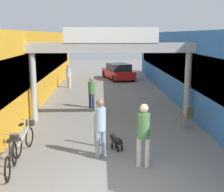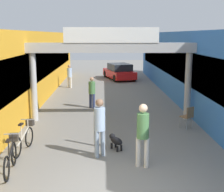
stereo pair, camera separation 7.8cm
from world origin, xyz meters
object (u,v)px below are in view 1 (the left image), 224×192
object	(u,v)px
pedestrian_with_dog	(100,124)
pedestrian_companion	(144,131)
bicycle_black_nearest	(12,156)
parked_car_red	(118,72)
bicycle_silver_second	(25,138)
bollard_post_metal	(96,130)
pedestrian_carrying_crate	(91,90)
pedestrian_elderly_walking	(69,75)
cafe_chair_wood_nearer	(188,115)
dog_on_leash	(116,141)

from	to	relation	value
pedestrian_with_dog	pedestrian_companion	size ratio (longest dim) A/B	0.99
bicycle_black_nearest	parked_car_red	xyz separation A→B (m)	(3.88, 17.98, 0.21)
bicycle_silver_second	bollard_post_metal	xyz separation A→B (m)	(2.27, 0.40, 0.12)
bicycle_silver_second	pedestrian_companion	bearing A→B (deg)	-20.29
bicycle_silver_second	parked_car_red	distance (m)	16.91
pedestrian_carrying_crate	pedestrian_elderly_walking	bearing A→B (deg)	105.95
pedestrian_companion	bicycle_black_nearest	distance (m)	3.69
pedestrian_carrying_crate	bicycle_silver_second	size ratio (longest dim) A/B	0.95
pedestrian_with_dog	pedestrian_elderly_walking	bearing A→B (deg)	100.03
pedestrian_with_dog	bollard_post_metal	xyz separation A→B (m)	(-0.16, 0.96, -0.50)
pedestrian_with_dog	pedestrian_companion	distance (m)	1.44
bicycle_silver_second	cafe_chair_wood_nearer	bearing A→B (deg)	21.22
pedestrian_carrying_crate	parked_car_red	world-z (taller)	pedestrian_carrying_crate
pedestrian_elderly_walking	bicycle_silver_second	size ratio (longest dim) A/B	0.97
pedestrian_companion	bicycle_silver_second	xyz separation A→B (m)	(-3.64, 1.35, -0.62)
pedestrian_with_dog	parked_car_red	xyz separation A→B (m)	(1.46, 17.01, -0.41)
pedestrian_with_dog	pedestrian_carrying_crate	bearing A→B (deg)	94.08
pedestrian_companion	dog_on_leash	xyz separation A→B (m)	(-0.70, 1.41, -0.76)
pedestrian_companion	pedestrian_elderly_walking	distance (m)	14.12
pedestrian_with_dog	cafe_chair_wood_nearer	bearing A→B (deg)	39.30
pedestrian_carrying_crate	pedestrian_elderly_walking	world-z (taller)	pedestrian_elderly_walking
pedestrian_companion	bicycle_black_nearest	bearing A→B (deg)	-177.18
pedestrian_companion	parked_car_red	bearing A→B (deg)	89.20
pedestrian_carrying_crate	bollard_post_metal	world-z (taller)	pedestrian_carrying_crate
cafe_chair_wood_nearer	bicycle_black_nearest	bearing A→B (deg)	-147.10
bollard_post_metal	parked_car_red	distance (m)	16.13
pedestrian_elderly_walking	cafe_chair_wood_nearer	distance (m)	11.58
bicycle_silver_second	pedestrian_with_dog	bearing A→B (deg)	-12.95
bollard_post_metal	bicycle_silver_second	bearing A→B (deg)	-169.87
pedestrian_carrying_crate	parked_car_red	distance (m)	10.64
pedestrian_companion	pedestrian_carrying_crate	size ratio (longest dim) A/B	1.14
pedestrian_companion	pedestrian_elderly_walking	size ratio (longest dim) A/B	1.12
pedestrian_companion	bollard_post_metal	xyz separation A→B (m)	(-1.37, 1.75, -0.51)
pedestrian_carrying_crate	bicycle_silver_second	xyz separation A→B (m)	(-1.96, -5.99, -0.47)
pedestrian_carrying_crate	cafe_chair_wood_nearer	world-z (taller)	pedestrian_carrying_crate
pedestrian_elderly_walking	parked_car_red	world-z (taller)	pedestrian_elderly_walking
bicycle_silver_second	bollard_post_metal	size ratio (longest dim) A/B	1.55
cafe_chair_wood_nearer	parked_car_red	distance (m)	14.30
bicycle_silver_second	cafe_chair_wood_nearer	xyz separation A→B (m)	(5.92, 2.30, 0.10)
bicycle_black_nearest	parked_car_red	size ratio (longest dim) A/B	0.39
pedestrian_carrying_crate	parked_car_red	bearing A→B (deg)	79.56
pedestrian_companion	dog_on_leash	world-z (taller)	pedestrian_companion
bicycle_black_nearest	cafe_chair_wood_nearer	xyz separation A→B (m)	(5.91, 3.82, 0.10)
dog_on_leash	bicycle_black_nearest	size ratio (longest dim) A/B	0.40
pedestrian_with_dog	bicycle_black_nearest	xyz separation A→B (m)	(-2.42, -0.97, -0.61)
pedestrian_carrying_crate	bollard_post_metal	distance (m)	5.61
pedestrian_elderly_walking	bicycle_black_nearest	world-z (taller)	pedestrian_elderly_walking
pedestrian_elderly_walking	dog_on_leash	world-z (taller)	pedestrian_elderly_walking
parked_car_red	bollard_post_metal	bearing A→B (deg)	-95.77
pedestrian_elderly_walking	cafe_chair_wood_nearer	bearing A→B (deg)	-60.11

